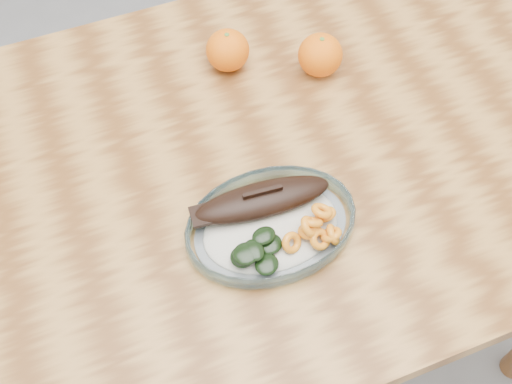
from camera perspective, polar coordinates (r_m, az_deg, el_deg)
ground at (r=1.70m, az=0.51°, el=-11.49°), size 3.00×3.00×0.00m
dining_table at (r=1.12m, az=0.76°, el=0.40°), size 1.20×0.80×0.75m
plated_meal at (r=0.95m, az=1.32°, el=-2.84°), size 0.48×0.48×0.07m
orange_left at (r=1.14m, az=-2.54°, el=12.48°), size 0.08×0.08×0.08m
orange_right at (r=1.13m, az=5.73°, el=12.02°), size 0.08×0.08×0.08m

